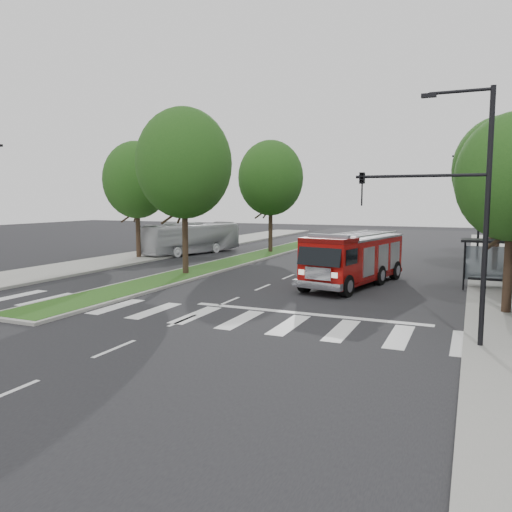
% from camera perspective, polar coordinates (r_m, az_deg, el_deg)
% --- Properties ---
extents(ground, '(140.00, 140.00, 0.00)m').
position_cam_1_polar(ground, '(23.03, -3.09, -5.20)').
color(ground, black).
rests_on(ground, ground).
extents(sidewalk_left, '(5.00, 80.00, 0.15)m').
position_cam_1_polar(sidewalk_left, '(39.20, -15.58, -0.48)').
color(sidewalk_left, gray).
rests_on(sidewalk_left, ground).
extents(median, '(3.00, 50.00, 0.15)m').
position_cam_1_polar(median, '(41.67, 0.63, 0.16)').
color(median, gray).
rests_on(median, ground).
extents(bus_shelter, '(3.20, 1.60, 2.61)m').
position_cam_1_polar(bus_shelter, '(28.44, 25.60, 0.55)').
color(bus_shelter, black).
rests_on(bus_shelter, ground).
extents(tree_right_mid, '(5.60, 5.60, 9.72)m').
position_cam_1_polar(tree_right_mid, '(34.23, 26.15, 8.88)').
color(tree_right_mid, black).
rests_on(tree_right_mid, ground).
extents(tree_right_far, '(5.00, 5.00, 8.73)m').
position_cam_1_polar(tree_right_far, '(44.19, 25.55, 7.37)').
color(tree_right_far, black).
rests_on(tree_right_far, ground).
extents(tree_median_near, '(5.80, 5.80, 10.16)m').
position_cam_1_polar(tree_median_near, '(30.80, -8.23, 10.42)').
color(tree_median_near, black).
rests_on(tree_median_near, ground).
extents(tree_median_far, '(5.60, 5.60, 9.72)m').
position_cam_1_polar(tree_median_far, '(43.31, 1.68, 8.89)').
color(tree_median_far, black).
rests_on(tree_median_far, ground).
extents(tree_left_mid, '(5.20, 5.20, 9.16)m').
position_cam_1_polar(tree_left_mid, '(40.23, -13.48, 8.44)').
color(tree_left_mid, black).
rests_on(tree_left_mid, ground).
extents(streetlight_right_near, '(4.08, 0.22, 8.00)m').
position_cam_1_polar(streetlight_right_near, '(16.66, 21.89, 6.04)').
color(streetlight_right_near, black).
rests_on(streetlight_right_near, ground).
extents(streetlight_right_far, '(2.11, 0.20, 8.00)m').
position_cam_1_polar(streetlight_right_far, '(40.15, 23.99, 5.66)').
color(streetlight_right_far, black).
rests_on(streetlight_right_far, ground).
extents(fire_engine, '(4.23, 8.88, 2.96)m').
position_cam_1_polar(fire_engine, '(27.57, 11.11, -0.39)').
color(fire_engine, '#550604').
rests_on(fire_engine, ground).
extents(city_bus, '(4.93, 10.04, 2.73)m').
position_cam_1_polar(city_bus, '(43.18, -7.36, 2.04)').
color(city_bus, silver).
rests_on(city_bus, ground).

